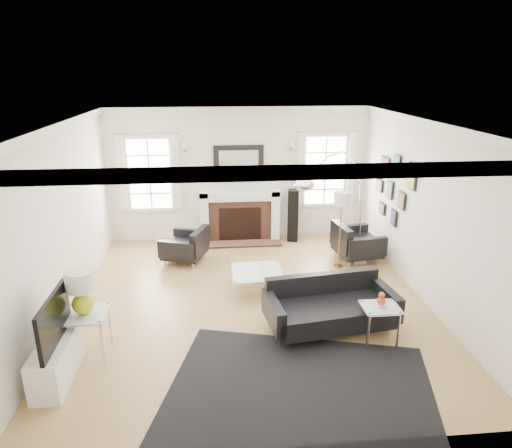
{
  "coord_description": "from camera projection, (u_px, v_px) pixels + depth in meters",
  "views": [
    {
      "loc": [
        -0.52,
        -6.48,
        3.52
      ],
      "look_at": [
        0.11,
        0.3,
        1.2
      ],
      "focal_mm": 32.0,
      "sensor_mm": 36.0,
      "label": 1
    }
  ],
  "objects": [
    {
      "name": "side_table_left",
      "position": [
        86.0,
        321.0,
        5.77
      ],
      "size": [
        0.55,
        0.55,
        0.6
      ],
      "color": "silver",
      "rests_on": "floor"
    },
    {
      "name": "floor",
      "position": [
        251.0,
        301.0,
        7.28
      ],
      "size": [
        6.0,
        6.0,
        0.0
      ],
      "primitive_type": "plane",
      "color": "#A57945",
      "rests_on": "ground"
    },
    {
      "name": "right_wall",
      "position": [
        427.0,
        213.0,
        7.08
      ],
      "size": [
        0.04,
        6.0,
        2.8
      ],
      "primitive_type": "cube",
      "color": "silver",
      "rests_on": "floor"
    },
    {
      "name": "orange_vase",
      "position": [
        381.0,
        300.0,
        6.0
      ],
      "size": [
        0.12,
        0.12,
        0.19
      ],
      "color": "#D4461B",
      "rests_on": "nesting_table"
    },
    {
      "name": "crown_molding",
      "position": [
        250.0,
        127.0,
        6.4
      ],
      "size": [
        5.5,
        6.0,
        0.12
      ],
      "primitive_type": "cube",
      "color": "white",
      "rests_on": "back_wall"
    },
    {
      "name": "stick_floor_lamp",
      "position": [
        342.0,
        203.0,
        8.16
      ],
      "size": [
        0.29,
        0.29,
        1.45
      ],
      "color": "#B1843D",
      "rests_on": "floor"
    },
    {
      "name": "fireplace",
      "position": [
        240.0,
        216.0,
        9.74
      ],
      "size": [
        1.7,
        0.69,
        1.11
      ],
      "color": "white",
      "rests_on": "floor"
    },
    {
      "name": "back_wall",
      "position": [
        239.0,
        174.0,
        9.66
      ],
      "size": [
        5.5,
        0.04,
        2.8
      ],
      "primitive_type": "cube",
      "color": "silver",
      "rests_on": "floor"
    },
    {
      "name": "left_wall",
      "position": [
        61.0,
        224.0,
        6.59
      ],
      "size": [
        0.04,
        6.0,
        2.8
      ],
      "primitive_type": "cube",
      "color": "silver",
      "rests_on": "floor"
    },
    {
      "name": "front_wall",
      "position": [
        278.0,
        323.0,
        4.01
      ],
      "size": [
        5.5,
        0.04,
        2.8
      ],
      "primitive_type": "cube",
      "color": "silver",
      "rests_on": "floor"
    },
    {
      "name": "gallery_wall",
      "position": [
        394.0,
        185.0,
        8.25
      ],
      "size": [
        0.04,
        1.73,
        1.29
      ],
      "color": "black",
      "rests_on": "right_wall"
    },
    {
      "name": "arc_floor_lamp",
      "position": [
        335.0,
        209.0,
        7.84
      ],
      "size": [
        1.62,
        1.5,
        2.3
      ],
      "color": "silver",
      "rests_on": "floor"
    },
    {
      "name": "sofa",
      "position": [
        329.0,
        307.0,
        6.46
      ],
      "size": [
        1.9,
        1.07,
        0.59
      ],
      "color": "black",
      "rests_on": "floor"
    },
    {
      "name": "window_left",
      "position": [
        150.0,
        174.0,
        9.43
      ],
      "size": [
        1.24,
        0.15,
        1.62
      ],
      "color": "white",
      "rests_on": "back_wall"
    },
    {
      "name": "armchair_right",
      "position": [
        355.0,
        243.0,
        8.78
      ],
      "size": [
        0.92,
        1.0,
        0.6
      ],
      "color": "black",
      "rests_on": "floor"
    },
    {
      "name": "nesting_table",
      "position": [
        380.0,
        314.0,
        6.08
      ],
      "size": [
        0.49,
        0.41,
        0.54
      ],
      "color": "silver",
      "rests_on": "floor"
    },
    {
      "name": "area_rug",
      "position": [
        299.0,
        401.0,
        5.09
      ],
      "size": [
        3.54,
        3.18,
        0.01
      ],
      "primitive_type": "cube",
      "rotation": [
        0.0,
        0.0,
        -0.25
      ],
      "color": "black",
      "rests_on": "floor"
    },
    {
      "name": "coffee_table",
      "position": [
        257.0,
        273.0,
        7.52
      ],
      "size": [
        0.81,
        0.81,
        0.36
      ],
      "color": "silver",
      "rests_on": "floor"
    },
    {
      "name": "speaker_tower",
      "position": [
        293.0,
        216.0,
        9.7
      ],
      "size": [
        0.27,
        0.27,
        1.12
      ],
      "primitive_type": "cube",
      "rotation": [
        0.0,
        0.0,
        -0.22
      ],
      "color": "black",
      "rests_on": "floor"
    },
    {
      "name": "gourd_lamp",
      "position": [
        81.0,
        289.0,
        5.63
      ],
      "size": [
        0.37,
        0.37,
        0.59
      ],
      "color": "#BFD21A",
      "rests_on": "side_table_left"
    },
    {
      "name": "tv_unit",
      "position": [
        56.0,
        355.0,
        5.36
      ],
      "size": [
        0.35,
        1.0,
        1.09
      ],
      "color": "white",
      "rests_on": "floor"
    },
    {
      "name": "mantel_mirror",
      "position": [
        239.0,
        163.0,
        9.54
      ],
      "size": [
        1.05,
        0.07,
        0.75
      ],
      "color": "black",
      "rests_on": "back_wall"
    },
    {
      "name": "armchair_left",
      "position": [
        187.0,
        246.0,
        8.7
      ],
      "size": [
        0.96,
        1.01,
        0.55
      ],
      "color": "black",
      "rests_on": "floor"
    },
    {
      "name": "ceiling",
      "position": [
        250.0,
        123.0,
        6.38
      ],
      "size": [
        5.5,
        6.0,
        0.02
      ],
      "primitive_type": "cube",
      "color": "white",
      "rests_on": "back_wall"
    },
    {
      "name": "window_right",
      "position": [
        325.0,
        170.0,
        9.76
      ],
      "size": [
        1.24,
        0.15,
        1.62
      ],
      "color": "white",
      "rests_on": "back_wall"
    }
  ]
}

